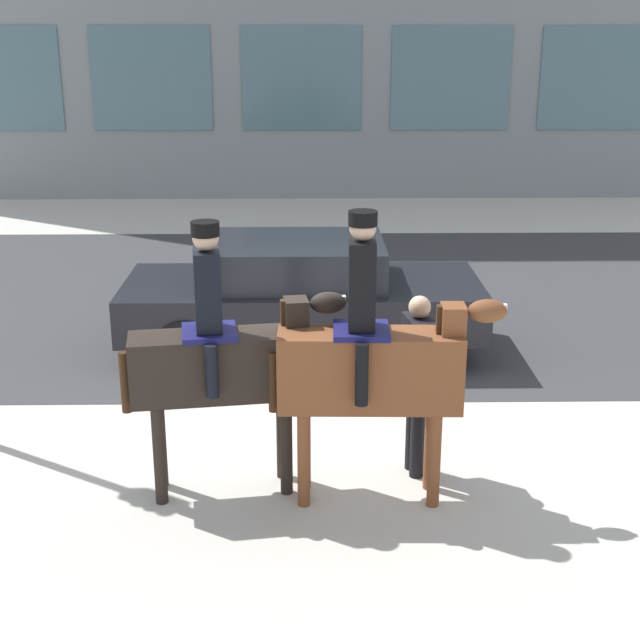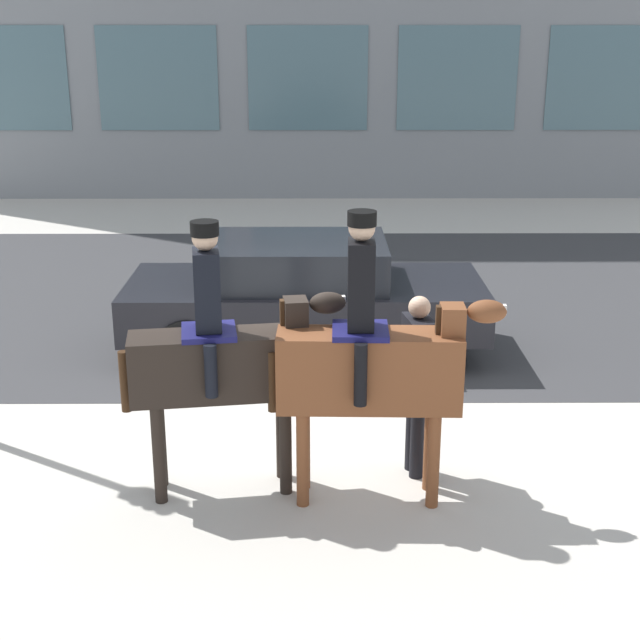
% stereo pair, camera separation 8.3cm
% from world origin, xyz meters
% --- Properties ---
extents(ground_plane, '(80.00, 80.00, 0.00)m').
position_xyz_m(ground_plane, '(0.00, 0.00, 0.00)').
color(ground_plane, beige).
extents(road_surface, '(19.85, 8.50, 0.01)m').
position_xyz_m(road_surface, '(0.00, 4.75, 0.00)').
color(road_surface, '#38383A').
rests_on(road_surface, ground_plane).
extents(mounted_horse_lead, '(1.97, 0.66, 2.48)m').
position_xyz_m(mounted_horse_lead, '(-0.64, -1.41, 1.27)').
color(mounted_horse_lead, black).
rests_on(mounted_horse_lead, ground_plane).
extents(mounted_horse_companion, '(2.01, 0.65, 2.59)m').
position_xyz_m(mounted_horse_companion, '(0.66, -1.57, 1.29)').
color(mounted_horse_companion, brown).
rests_on(mounted_horse_companion, ground_plane).
extents(pedestrian_bystander, '(0.82, 0.53, 1.74)m').
position_xyz_m(pedestrian_bystander, '(1.08, -1.13, 1.03)').
color(pedestrian_bystander, black).
rests_on(pedestrian_bystander, ground_plane).
extents(street_car_near_lane, '(4.48, 1.90, 1.47)m').
position_xyz_m(street_car_near_lane, '(0.01, 2.14, 0.79)').
color(street_car_near_lane, black).
rests_on(street_car_near_lane, ground_plane).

